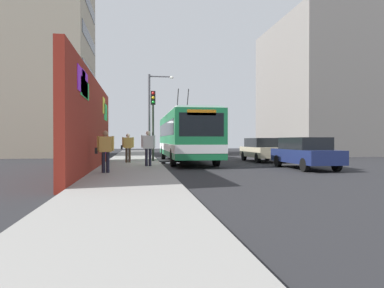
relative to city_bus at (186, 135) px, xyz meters
name	(u,v)px	position (x,y,z in m)	size (l,w,h in m)	color
ground_plane	(160,165)	(-2.42, 1.80, -1.77)	(80.00, 80.00, 0.00)	#232326
sidewalk_slab	(132,164)	(-2.42, 3.40, -1.69)	(48.00, 3.20, 0.15)	gray
graffiti_wall	(93,125)	(-6.23, 5.15, 0.37)	(14.36, 0.32, 4.26)	maroon
building_far_left	(50,63)	(11.27, 11.00, 6.71)	(10.10, 6.93, 16.97)	#9E937F
building_far_right	(316,89)	(11.86, -15.20, 4.98)	(13.76, 8.40, 13.51)	gray
city_bus	(186,135)	(0.00, 0.00, 0.00)	(11.94, 2.67, 4.95)	#19723F
parked_car_navy	(305,152)	(-6.29, -5.20, -0.93)	(4.81, 1.78, 1.58)	navy
parked_car_champagne	(263,149)	(-0.10, -5.20, -0.93)	(4.51, 1.94, 1.58)	#C6B793
pedestrian_at_curb	(148,145)	(-5.19, 2.58, -0.58)	(0.24, 0.70, 1.76)	#1E1E2D
pedestrian_near_wall	(105,148)	(-8.65, 4.37, -0.64)	(0.22, 0.75, 1.67)	#1E1E2D
pedestrian_midblock	(128,146)	(-2.18, 3.66, -0.64)	(0.22, 0.75, 1.67)	#3F3326
traffic_light	(153,114)	(-0.75, 2.15, 1.30)	(0.49, 0.28, 4.36)	#2D382D
street_lamp	(152,109)	(3.70, 2.02, 1.97)	(0.44, 1.91, 6.19)	#4C4C51
curbside_puddle	(168,163)	(-0.56, 1.20, -1.77)	(1.56, 1.56, 0.00)	black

